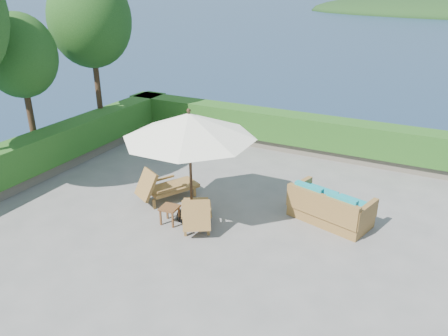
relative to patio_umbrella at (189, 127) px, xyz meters
The scene contains 14 objects.
ground 2.46m from the patio_umbrella, 55.71° to the left, with size 12.00×12.00×0.00m, color gray.
foundation 4.01m from the patio_umbrella, 55.71° to the left, with size 12.00×12.00×3.00m, color #534B42.
ocean 5.46m from the patio_umbrella, 55.71° to the left, with size 600.00×600.00×0.00m, color #152241.
planter_wall_far 6.21m from the patio_umbrella, 88.77° to the left, with size 12.00×0.60×0.36m, color #6B6356.
planter_wall_left 5.93m from the patio_umbrella, behind, with size 0.60×12.00×0.36m, color #6B6356.
hedge_far 6.00m from the patio_umbrella, 88.77° to the left, with size 12.40×0.90×1.00m, color #1A4E16.
hedge_left 5.71m from the patio_umbrella, behind, with size 0.90×12.40×1.00m, color #1A4E16.
tree_mid 6.41m from the patio_umbrella, behind, with size 2.20×2.20×4.83m.
tree_far 7.06m from the patio_umbrella, 150.07° to the left, with size 2.80×2.80×6.03m.
patio_umbrella is the anchor object (origin of this frame).
lounge_left 2.41m from the patio_umbrella, 156.59° to the left, with size 1.42×1.83×0.98m.
lounge_right 2.11m from the patio_umbrella, 44.38° to the right, with size 1.38×1.71×0.92m.
side_table 2.16m from the patio_umbrella, 125.82° to the right, with size 0.47×0.47×0.46m.
wicker_loveseat 4.04m from the patio_umbrella, 23.48° to the left, with size 2.20×1.53×0.98m.
Camera 1 is at (5.07, -8.59, 5.63)m, focal length 35.00 mm.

